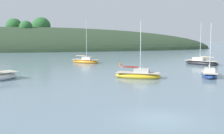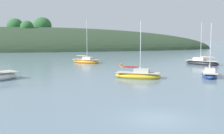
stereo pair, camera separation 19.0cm
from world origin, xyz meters
TOP-DOWN VIEW (x-y plane):
  - ground_plane at (0.00, 0.00)m, footprint 400.00×400.00m
  - far_shoreline_hill at (-24.99, 91.00)m, footprint 150.00×36.00m
  - sailboat_grey_yawl at (18.42, 31.87)m, footprint 5.58×6.38m
  - sailboat_white_near at (12.47, 17.35)m, footprint 4.09×5.93m
  - sailboat_yellow_far at (3.02, 17.70)m, footprint 6.22×4.28m
  - sailboat_blue_center at (-2.33, 38.45)m, footprint 5.79×4.87m
  - mooring_buoy_outer at (3.65, 33.43)m, footprint 0.44×0.44m

SIDE VIEW (x-z plane):
  - ground_plane at x=0.00m, z-range 0.00..0.00m
  - far_shoreline_hill at x=-24.99m, z-range -10.00..10.11m
  - mooring_buoy_outer at x=3.65m, z-range -0.15..0.39m
  - sailboat_white_near at x=12.47m, z-range -3.21..3.93m
  - sailboat_blue_center at x=-2.33m, z-range -3.86..4.60m
  - sailboat_yellow_far at x=3.02m, z-range -3.32..4.07m
  - sailboat_grey_yawl at x=18.42m, z-range -3.57..4.35m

